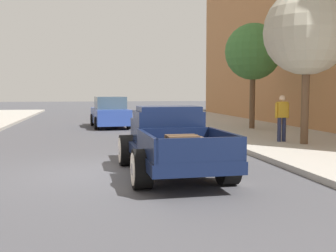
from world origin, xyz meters
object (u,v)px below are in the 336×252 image
object	(u,v)px
car_background_blue	(110,113)
street_tree_nearest	(307,32)
hotrod_truck_navy	(169,141)
pedestrian_sidewalk_right	(282,115)
street_tree_second	(253,52)

from	to	relation	value
car_background_blue	street_tree_nearest	size ratio (longest dim) A/B	0.84
car_background_blue	street_tree_nearest	xyz separation A→B (m)	(6.07, -9.53, 3.15)
hotrod_truck_navy	street_tree_nearest	world-z (taller)	street_tree_nearest
car_background_blue	street_tree_nearest	distance (m)	11.73
pedestrian_sidewalk_right	street_tree_second	distance (m)	5.90
hotrod_truck_navy	pedestrian_sidewalk_right	world-z (taller)	pedestrian_sidewalk_right
street_tree_nearest	pedestrian_sidewalk_right	bearing A→B (deg)	121.14
pedestrian_sidewalk_right	street_tree_second	bearing A→B (deg)	78.91
street_tree_second	hotrod_truck_navy	bearing A→B (deg)	-122.95
car_background_blue	street_tree_second	world-z (taller)	street_tree_second
car_background_blue	pedestrian_sidewalk_right	size ratio (longest dim) A/B	2.67
pedestrian_sidewalk_right	street_tree_second	xyz separation A→B (m)	(1.01, 5.14, 2.71)
pedestrian_sidewalk_right	street_tree_nearest	distance (m)	2.96
pedestrian_sidewalk_right	street_tree_second	size ratio (longest dim) A/B	0.33
car_background_blue	street_tree_second	distance (m)	8.14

